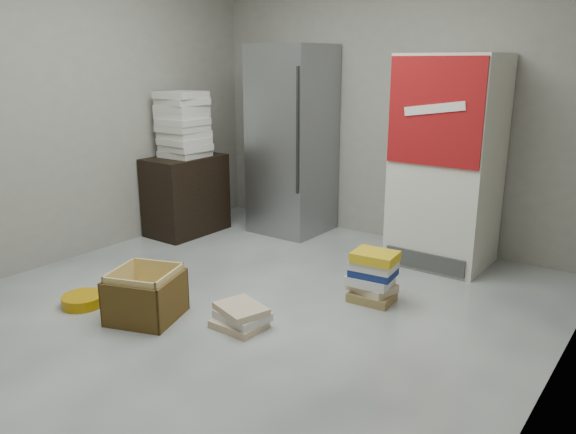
% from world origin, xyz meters
% --- Properties ---
extents(ground, '(5.00, 5.00, 0.00)m').
position_xyz_m(ground, '(0.00, 0.00, 0.00)').
color(ground, silver).
rests_on(ground, ground).
extents(room_shell, '(4.04, 5.04, 2.82)m').
position_xyz_m(room_shell, '(0.00, 0.00, 1.80)').
color(room_shell, gray).
rests_on(room_shell, ground).
extents(steel_fridge, '(0.70, 0.72, 1.90)m').
position_xyz_m(steel_fridge, '(-0.90, 2.13, 0.95)').
color(steel_fridge, '#919398').
rests_on(steel_fridge, ground).
extents(coke_cooler, '(0.80, 0.73, 1.80)m').
position_xyz_m(coke_cooler, '(0.75, 2.12, 0.90)').
color(coke_cooler, silver).
rests_on(coke_cooler, ground).
extents(wood_shelf, '(0.50, 0.80, 0.80)m').
position_xyz_m(wood_shelf, '(-1.73, 1.40, 0.40)').
color(wood_shelf, black).
rests_on(wood_shelf, ground).
extents(supply_box_stack, '(0.44, 0.44, 0.65)m').
position_xyz_m(supply_box_stack, '(-1.72, 1.40, 1.12)').
color(supply_box_stack, beige).
rests_on(supply_box_stack, wood_shelf).
extents(phonebook_stack_main, '(0.38, 0.32, 0.39)m').
position_xyz_m(phonebook_stack_main, '(0.67, 0.99, 0.20)').
color(phonebook_stack_main, olive).
rests_on(phonebook_stack_main, ground).
extents(phonebook_stack_side, '(0.40, 0.35, 0.15)m').
position_xyz_m(phonebook_stack_side, '(0.17, 0.08, 0.08)').
color(phonebook_stack_side, '#C6AC8A').
rests_on(phonebook_stack_side, ground).
extents(cardboard_box, '(0.57, 0.57, 0.36)m').
position_xyz_m(cardboard_box, '(-0.46, -0.21, 0.15)').
color(cardboard_box, gold).
rests_on(cardboard_box, ground).
extents(bucket_lid, '(0.34, 0.34, 0.08)m').
position_xyz_m(bucket_lid, '(-0.99, -0.35, 0.04)').
color(bucket_lid, '#BA8506').
rests_on(bucket_lid, ground).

